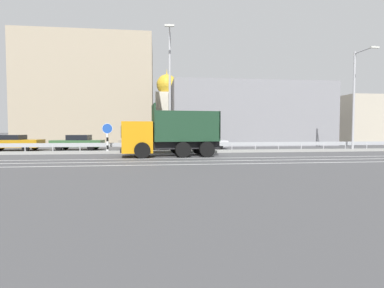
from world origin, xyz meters
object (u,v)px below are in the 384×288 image
street_lamp_1 (170,86)px  parked_car_3 (146,142)px  parked_car_1 (12,143)px  church_tower (167,109)px  street_lamp_2 (355,96)px  parked_car_4 (205,142)px  median_road_sign (107,137)px  dump_truck (159,138)px  parked_car_2 (78,142)px

street_lamp_1 → parked_car_3: 6.56m
parked_car_1 → church_tower: (14.25, 19.52, 4.38)m
street_lamp_2 → church_tower: bearing=122.5°
parked_car_1 → parked_car_3: parked_car_1 is taller
street_lamp_2 → parked_car_3: (-17.77, 4.31, -4.04)m
parked_car_3 → church_tower: (2.69, 19.37, 4.41)m
street_lamp_2 → parked_car_1: size_ratio=1.75×
street_lamp_1 → parked_car_4: size_ratio=2.20×
median_road_sign → street_lamp_1: bearing=-2.2°
dump_truck → street_lamp_2: street_lamp_2 is taller
dump_truck → parked_car_3: bearing=3.9°
dump_truck → parked_car_1: dump_truck is taller
median_road_sign → church_tower: 24.38m
median_road_sign → church_tower: church_tower is taller
parked_car_3 → street_lamp_2: bearing=-99.8°
street_lamp_1 → church_tower: church_tower is taller
parked_car_3 → median_road_sign: bearing=148.7°
parked_car_1 → median_road_sign: bearing=67.7°
street_lamp_1 → parked_car_3: (-2.02, 4.25, -4.57)m
median_road_sign → parked_car_2: median_road_sign is taller
parked_car_3 → parked_car_4: 5.60m
street_lamp_1 → dump_truck: bearing=-107.2°
median_road_sign → street_lamp_2: street_lamp_2 is taller
dump_truck → street_lamp_1: bearing=-22.0°
dump_truck → parked_car_2: 10.37m
parked_car_2 → parked_car_3: 6.14m
dump_truck → parked_car_4: (4.48, 7.50, -0.62)m
dump_truck → street_lamp_1: size_ratio=0.72×
dump_truck → street_lamp_2: 17.27m
median_road_sign → church_tower: size_ratio=0.21×
parked_car_2 → street_lamp_1: bearing=-113.8°
street_lamp_2 → dump_truck: bearing=-170.2°
parked_car_2 → church_tower: 21.54m
parked_car_2 → parked_car_4: parked_car_2 is taller
street_lamp_2 → parked_car_4: (-12.18, 4.62, -4.09)m
street_lamp_2 → parked_car_4: street_lamp_2 is taller
median_road_sign → parked_car_1: size_ratio=0.48×
street_lamp_1 → parked_car_1: street_lamp_1 is taller
church_tower → median_road_sign: bearing=-103.3°
street_lamp_1 → parked_car_2: (-8.15, 4.47, -4.57)m
parked_car_2 → parked_car_4: 11.72m
parked_car_4 → church_tower: bearing=11.7°
parked_car_1 → parked_car_3: 11.57m
street_lamp_1 → church_tower: 23.63m
parked_car_4 → dump_truck: bearing=152.2°
street_lamp_1 → church_tower: size_ratio=0.85×
street_lamp_2 → parked_car_1: 29.90m
street_lamp_1 → church_tower: (0.67, 23.62, -0.17)m
dump_truck → parked_car_4: size_ratio=1.58×
parked_car_1 → parked_car_4: 17.16m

